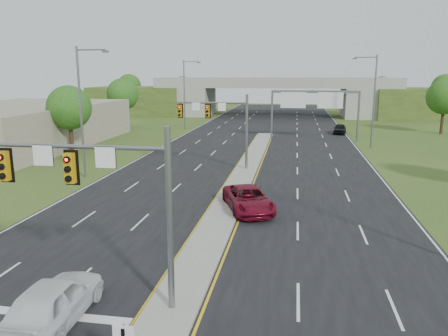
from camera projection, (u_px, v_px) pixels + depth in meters
name	position (u px, v px, depth m)	size (l,w,h in m)	color
ground	(172.00, 311.00, 16.45)	(240.00, 240.00, 0.00)	#354B1A
road	(256.00, 152.00, 50.22)	(24.00, 160.00, 0.02)	black
median	(244.00, 174.00, 38.62)	(2.00, 54.00, 0.16)	gray
lane_markings	(245.00, 162.00, 44.44)	(23.72, 160.00, 0.01)	gold
signal_mast_near	(108.00, 188.00, 15.74)	(6.62, 0.60, 7.00)	slate
signal_mast_far	(222.00, 119.00, 39.86)	(6.62, 0.60, 7.00)	slate
sign_gantry	(314.00, 101.00, 57.64)	(11.58, 0.44, 6.67)	slate
overpass	(275.00, 99.00, 92.89)	(80.00, 14.00, 8.10)	gray
lightpole_l_mid	(83.00, 106.00, 36.56)	(2.85, 0.25, 11.00)	slate
lightpole_l_far	(185.00, 91.00, 70.33)	(2.85, 0.25, 11.00)	slate
lightpole_r_far	(372.00, 97.00, 51.67)	(2.85, 0.25, 11.00)	slate
tree_l_near	(69.00, 108.00, 47.46)	(4.80, 4.80, 7.60)	#382316
tree_l_mid	(123.00, 94.00, 72.14)	(5.20, 5.20, 8.12)	#382316
tree_r_mid	(445.00, 97.00, 64.26)	(5.20, 5.20, 8.12)	#382316
tree_back_a	(129.00, 86.00, 111.90)	(6.00, 6.00, 8.85)	#382316
tree_back_b	(182.00, 87.00, 109.77)	(5.60, 5.60, 8.32)	#382316
tree_back_c	(381.00, 88.00, 102.21)	(5.60, 5.60, 8.32)	#382316
tree_back_d	(445.00, 87.00, 99.94)	(6.00, 6.00, 8.85)	#382316
commercial_building	(16.00, 125.00, 54.42)	(18.00, 30.00, 5.00)	gray
car_white	(53.00, 301.00, 15.47)	(2.02, 5.02, 1.71)	silver
car_far_a	(248.00, 199.00, 28.36)	(2.59, 5.61, 1.56)	maroon
car_far_c	(340.00, 129.00, 65.34)	(1.75, 4.36, 1.48)	black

